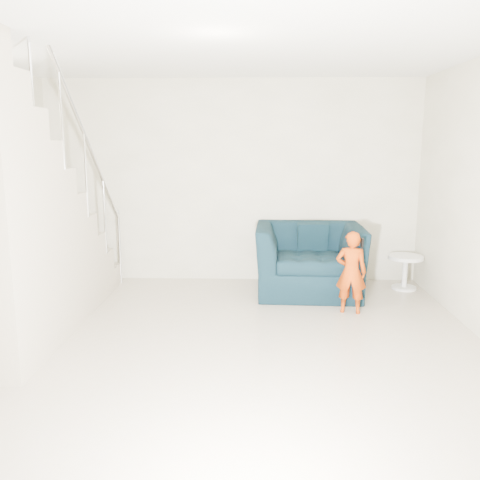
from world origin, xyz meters
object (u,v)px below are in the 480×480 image
(toddler, at_px, (351,272))
(armchair, at_px, (309,259))
(side_table, at_px, (405,267))
(staircase, at_px, (12,242))

(toddler, bearing_deg, armchair, -52.74)
(toddler, relative_size, side_table, 2.08)
(armchair, relative_size, side_table, 2.96)
(armchair, bearing_deg, toddler, -61.65)
(armchair, relative_size, staircase, 0.36)
(armchair, relative_size, toddler, 1.43)
(armchair, distance_m, side_table, 1.28)
(toddler, bearing_deg, side_table, -121.44)
(toddler, distance_m, side_table, 1.30)
(side_table, relative_size, staircase, 0.12)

